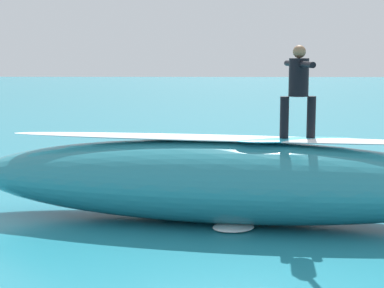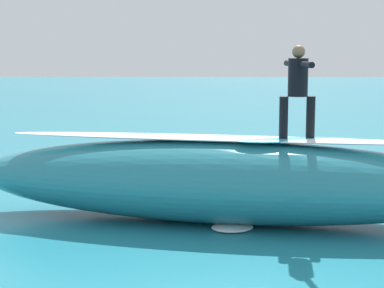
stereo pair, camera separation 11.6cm
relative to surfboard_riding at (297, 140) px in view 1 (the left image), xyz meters
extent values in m
plane|color=teal|center=(1.56, -2.63, -1.53)|extent=(120.00, 120.00, 0.00)
ellipsoid|color=teal|center=(1.30, -0.22, -0.79)|extent=(9.66, 3.62, 1.49)
ellipsoid|color=white|center=(1.30, -0.22, 0.00)|extent=(8.04, 2.04, 0.08)
ellipsoid|color=#33B2D1|center=(0.00, 0.00, 0.00)|extent=(2.27, 0.87, 0.08)
cylinder|color=black|center=(0.24, 0.04, 0.40)|extent=(0.16, 0.16, 0.73)
cylinder|color=black|center=(-0.24, -0.04, 0.40)|extent=(0.16, 0.16, 0.73)
cylinder|color=black|center=(0.00, 0.00, 1.10)|extent=(0.40, 0.40, 0.66)
sphere|color=#936B4C|center=(0.00, 0.00, 1.54)|extent=(0.23, 0.23, 0.23)
cylinder|color=black|center=(-0.07, 0.46, 1.33)|extent=(0.19, 0.60, 0.10)
cylinder|color=black|center=(0.07, -0.46, 1.33)|extent=(0.19, 0.60, 0.10)
ellipsoid|color=#33B2D1|center=(3.77, -3.33, -1.50)|extent=(1.99, 1.05, 0.07)
cylinder|color=black|center=(3.77, -3.33, -1.31)|extent=(0.93, 0.55, 0.31)
sphere|color=tan|center=(3.25, -3.48, -1.24)|extent=(0.22, 0.22, 0.22)
cylinder|color=black|center=(4.51, -3.01, -1.39)|extent=(0.74, 0.35, 0.14)
cylinder|color=black|center=(4.56, -3.18, -1.39)|extent=(0.74, 0.35, 0.14)
ellipsoid|color=white|center=(2.80, -2.91, -1.49)|extent=(0.67, 0.66, 0.10)
ellipsoid|color=white|center=(1.12, 0.32, -1.49)|extent=(0.94, 0.89, 0.08)
ellipsoid|color=white|center=(-0.49, -5.12, -1.45)|extent=(1.04, 1.15, 0.17)
camera|label=1|loc=(1.63, 11.35, 1.58)|focal=60.94mm
camera|label=2|loc=(1.52, 11.35, 1.58)|focal=60.94mm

